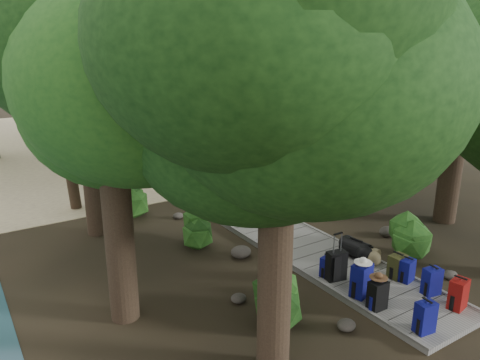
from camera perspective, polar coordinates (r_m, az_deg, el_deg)
ground at (r=12.96m, az=6.45°, el=-7.65°), size 120.00×120.00×0.00m
sand_beach at (r=26.72m, az=-15.75°, el=4.73°), size 40.00×22.00×0.02m
boardwalk at (r=13.65m, az=3.80°, el=-5.98°), size 2.00×12.00×0.12m
backpack_left_a at (r=9.61m, az=21.66°, el=-15.12°), size 0.39×0.30×0.67m
backpack_left_b at (r=10.02m, az=16.43°, el=-13.16°), size 0.37×0.27×0.67m
backpack_left_c at (r=10.37m, az=14.59°, el=-11.52°), size 0.50×0.41×0.80m
backpack_left_d at (r=11.05m, az=10.71°, el=-10.19°), size 0.39×0.31×0.53m
backpack_right_a at (r=10.61m, az=25.10°, el=-12.31°), size 0.44×0.35×0.70m
backpack_right_b at (r=10.93m, az=22.36°, el=-11.21°), size 0.40×0.31×0.66m
backpack_right_c at (r=11.29m, az=19.72°, el=-10.20°), size 0.38×0.30×0.58m
backpack_right_d at (r=11.38m, az=18.64°, el=-9.79°), size 0.41×0.31×0.60m
duffel_right_khaki at (r=12.00m, az=15.24°, el=-8.65°), size 0.51×0.64×0.37m
duffel_right_black at (r=12.11m, az=13.92°, el=-8.12°), size 0.54×0.77×0.44m
suitcase_on_boardwalk at (r=10.90m, az=11.64°, el=-10.19°), size 0.48×0.32×0.69m
lone_suitcase_on_sand at (r=19.35m, az=-7.15°, el=1.83°), size 0.48×0.32×0.70m
hat_brown at (r=9.87m, az=16.56°, el=-11.07°), size 0.37×0.37×0.11m
hat_white at (r=10.09m, az=14.81°, el=-9.39°), size 0.38×0.38×0.13m
kayak at (r=19.83m, az=-19.50°, el=0.79°), size 1.91×3.32×0.33m
sun_lounger at (r=21.97m, az=-3.27°, el=3.60°), size 0.77×1.85×0.58m
tree_right_b at (r=14.76m, az=25.72°, el=12.44°), size 5.18×5.18×9.25m
tree_right_c at (r=15.51m, az=15.59°, el=12.10°), size 4.88×4.88×8.45m
tree_right_d at (r=19.16m, az=11.91°, el=19.04°), size 6.75×6.75×12.37m
tree_right_e at (r=19.63m, az=4.53°, el=14.89°), size 5.20×5.20×9.37m
tree_right_f at (r=23.67m, az=4.69°, el=15.92°), size 5.57×5.57×9.95m
tree_left_a at (r=6.81m, az=4.65°, el=4.65°), size 4.71×4.71×7.85m
tree_left_b at (r=8.61m, az=-15.60°, el=7.22°), size 4.45×4.45×8.01m
tree_left_c at (r=13.15m, az=-18.39°, el=9.33°), size 4.39×4.39×7.64m
tree_back_a at (r=25.38m, az=-20.59°, el=14.90°), size 5.69×5.69×9.85m
tree_back_b at (r=26.89m, az=-14.01°, el=16.82°), size 6.20×6.20×11.08m
tree_back_c at (r=27.87m, az=-5.27°, el=14.18°), size 4.51×4.51×8.12m
palm_right_a at (r=18.16m, az=2.37°, el=10.50°), size 3.92×3.92×6.68m
palm_right_b at (r=23.81m, az=-2.01°, el=14.20°), size 4.39×4.39×8.47m
palm_right_c at (r=23.30m, az=-8.80°, el=13.23°), size 4.95×4.95×7.88m
palm_left_a at (r=15.37m, az=-21.63°, el=10.03°), size 4.82×4.82×7.66m
rock_left_a at (r=9.58m, az=12.84°, el=-16.86°), size 0.38×0.34×0.21m
rock_left_b at (r=10.20m, az=-0.18°, el=-14.21°), size 0.34×0.31×0.19m
rock_left_c at (r=12.04m, az=0.12°, el=-8.75°), size 0.53×0.48×0.29m
rock_left_d at (r=14.64m, az=-7.55°, el=-4.34°), size 0.33×0.30×0.18m
rock_right_a at (r=12.10m, az=24.28°, el=-10.52°), size 0.35×0.32×0.19m
rock_right_b at (r=13.89m, az=17.61°, el=-6.01°), size 0.51×0.46×0.28m
rock_right_c at (r=15.06m, az=9.60°, el=-3.86°), size 0.30×0.27×0.17m
shrub_left_a at (r=9.48m, az=4.56°, el=-14.14°), size 1.07×1.07×0.97m
shrub_left_b at (r=12.69m, az=-5.23°, el=-5.89°), size 1.02×1.02×0.92m
shrub_left_c at (r=15.10m, az=-13.13°, el=-2.25°), size 1.16×1.16×1.04m
shrub_right_a at (r=12.86m, az=19.80°, el=-6.41°), size 1.10×1.10×0.99m
shrub_right_b at (r=15.18m, az=9.36°, el=-1.35°), size 1.48×1.48×1.33m
shrub_right_c at (r=17.80m, az=1.34°, el=0.78°), size 0.93×0.93×0.84m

